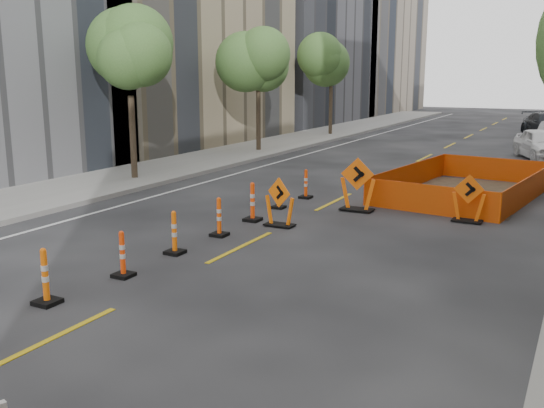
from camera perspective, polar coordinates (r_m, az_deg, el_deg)
The scene contains 19 objects.
ground_plane at distance 11.71m, azimuth -13.07°, elevation -8.81°, with size 140.00×140.00×0.00m, color black.
sidewalk_left at distance 26.25m, azimuth -10.95°, elevation 3.07°, with size 4.00×90.00×0.15m, color gray.
bld_left_d at distance 53.33m, azimuth 0.70°, elevation 15.27°, with size 12.00×16.00×14.00m, color #4C4C51.
bld_left_e at distance 68.51m, azimuth 7.26°, elevation 17.01°, with size 12.00×20.00×20.00m, color gray.
tree_l_b at distance 24.02m, azimuth -13.29°, elevation 12.81°, with size 2.80×2.80×5.95m.
tree_l_c at distance 32.26m, azimuth -1.31°, elevation 12.88°, with size 2.80×2.80×5.95m.
tree_l_d at distance 41.29m, azimuth 5.62°, elevation 12.67°, with size 2.80×2.80×5.95m.
channelizer_2 at distance 11.79m, azimuth -20.57°, elevation -6.39°, with size 0.42×0.42×1.07m, color #FF680A, non-canonical shape.
channelizer_3 at distance 12.89m, azimuth -13.90°, elevation -4.59°, with size 0.39×0.39×0.99m, color #FF400A, non-canonical shape.
channelizer_4 at distance 14.26m, azimuth -9.18°, elevation -2.66°, with size 0.41×0.41×1.03m, color #FF660A, non-canonical shape.
channelizer_5 at distance 15.68m, azimuth -5.00°, elevation -1.21°, with size 0.40×0.40×1.02m, color #F64E0A, non-canonical shape.
channelizer_6 at distance 17.22m, azimuth -1.85°, elevation 0.21°, with size 0.44×0.44×1.12m, color #FF450A, non-canonical shape.
channelizer_7 at distance 18.86m, azimuth 0.63°, elevation 1.02°, with size 0.38×0.38×0.96m, color #F25F0A, non-canonical shape.
channelizer_8 at distance 20.43m, azimuth 3.21°, elevation 1.92°, with size 0.39×0.39×0.99m, color #EC4209, non-canonical shape.
chevron_sign_left at distance 16.59m, azimuth 0.72°, elevation 0.19°, with size 0.91×0.55×1.37m, color orange, non-canonical shape.
chevron_sign_center at distance 18.62m, azimuth 8.06°, elevation 1.84°, with size 1.10×0.66×1.65m, color #F75F0A, non-canonical shape.
chevron_sign_right at distance 17.91m, azimuth 18.01°, elevation 0.50°, with size 0.92×0.55×1.38m, color #DE5309, non-canonical shape.
safety_fence at distance 22.02m, azimuth 17.84°, elevation 1.96°, with size 4.21×7.16×0.90m, color #E5440C, non-canonical shape.
parked_car_near at distance 32.51m, azimuth 24.07°, elevation 5.17°, with size 1.79×4.44×1.51m, color white.
Camera 1 is at (7.28, -8.19, 4.13)m, focal length 40.00 mm.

